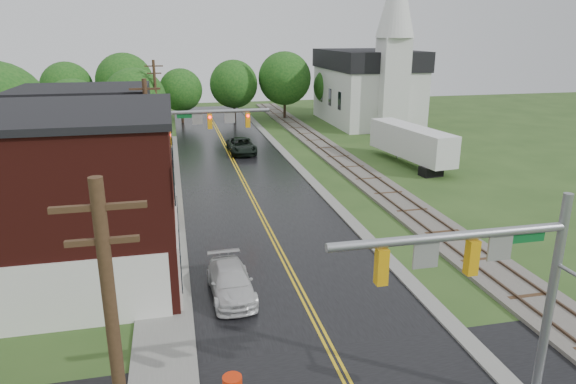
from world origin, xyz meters
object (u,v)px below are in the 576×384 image
object	(u,v)px
traffic_signal_near	(493,272)
pickup_white	(231,282)
brick_building	(20,200)
traffic_signal_far	(200,129)
tree_left_c	(76,114)
semi_trailer	(412,142)
church	(370,79)
utility_pole_a	(118,371)
utility_pole_c	(156,103)
utility_pole_b	(150,150)
tree_left_e	(136,101)
suv_dark	(242,146)

from	to	relation	value
traffic_signal_near	pickup_white	distance (m)	12.29
brick_building	traffic_signal_far	distance (m)	15.03
tree_left_c	semi_trailer	size ratio (longest dim) A/B	0.70
church	utility_pole_a	distance (m)	60.06
traffic_signal_far	tree_left_c	size ratio (longest dim) A/B	0.96
church	utility_pole_c	world-z (taller)	church
utility_pole_b	tree_left_c	bearing A→B (deg)	111.49
tree_left_e	church	bearing A→B (deg)	15.20
utility_pole_b	utility_pole_c	xyz separation A→B (m)	(0.00, 22.00, 0.00)
tree_left_e	traffic_signal_near	bearing A→B (deg)	-74.32
tree_left_c	suv_dark	world-z (taller)	tree_left_c
utility_pole_b	semi_trailer	world-z (taller)	utility_pole_b
utility_pole_a	utility_pole_b	size ratio (longest dim) A/B	1.00
pickup_white	utility_pole_b	bearing A→B (deg)	106.68
utility_pole_b	semi_trailer	size ratio (longest dim) A/B	0.82
traffic_signal_near	traffic_signal_far	distance (m)	25.94
traffic_signal_far	semi_trailer	size ratio (longest dim) A/B	0.67
utility_pole_a	utility_pole_b	distance (m)	22.00
traffic_signal_near	tree_left_e	bearing A→B (deg)	105.68
utility_pole_c	pickup_white	size ratio (longest dim) A/B	1.94
utility_pole_c	semi_trailer	world-z (taller)	utility_pole_c
utility_pole_b	tree_left_e	distance (m)	23.99
traffic_signal_near	utility_pole_a	xyz separation A→B (m)	(-10.27, -2.00, -0.25)
tree_left_c	suv_dark	distance (m)	15.55
tree_left_c	pickup_white	xyz separation A→B (m)	(10.65, -28.51, -3.84)
church	tree_left_e	world-z (taller)	church
utility_pole_c	suv_dark	xyz separation A→B (m)	(8.03, -3.82, -3.97)
church	pickup_white	xyz separation A→B (m)	(-23.20, -42.35, -5.16)
traffic_signal_near	suv_dark	size ratio (longest dim) A/B	1.36
church	tree_left_c	distance (m)	36.59
church	tree_left_c	xyz separation A→B (m)	(-33.85, -13.84, -1.32)
brick_building	utility_pole_b	distance (m)	9.03
brick_building	utility_pole_a	size ratio (longest dim) A/B	1.59
traffic_signal_near	semi_trailer	bearing A→B (deg)	68.01
suv_dark	semi_trailer	xyz separation A→B (m)	(14.41, -8.03, 1.35)
traffic_signal_near	tree_left_c	distance (m)	41.67
church	utility_pole_a	xyz separation A→B (m)	(-26.80, -53.74, -1.11)
brick_building	pickup_white	xyz separation A→B (m)	(9.28, -3.62, -3.48)
traffic_signal_far	tree_left_e	world-z (taller)	tree_left_e
traffic_signal_near	pickup_white	size ratio (longest dim) A/B	1.58
traffic_signal_far	utility_pole_c	size ratio (longest dim) A/B	0.82
tree_left_e	suv_dark	bearing A→B (deg)	-29.57
pickup_white	tree_left_e	bearing A→B (deg)	97.24
utility_pole_b	semi_trailer	distance (m)	24.77
utility_pole_c	pickup_white	xyz separation A→B (m)	(3.60, -32.62, -4.05)
suv_dark	utility_pole_a	bearing A→B (deg)	-102.68
utility_pole_b	brick_building	bearing A→B (deg)	-129.07
brick_building	tree_left_e	bearing A→B (deg)	83.29
utility_pole_a	semi_trailer	xyz separation A→B (m)	(22.44, 32.15, -2.62)
semi_trailer	utility_pole_a	bearing A→B (deg)	-124.92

